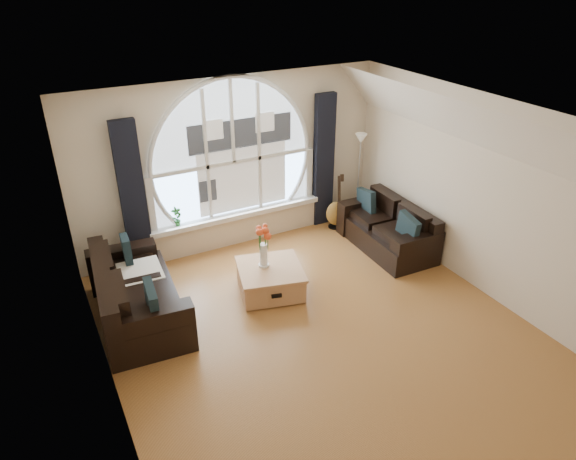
% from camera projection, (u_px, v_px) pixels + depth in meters
% --- Properties ---
extents(ground, '(5.00, 5.50, 0.01)m').
position_uv_depth(ground, '(321.00, 332.00, 6.56)').
color(ground, brown).
rests_on(ground, ground).
extents(ceiling, '(5.00, 5.50, 0.01)m').
position_uv_depth(ceiling, '(329.00, 124.00, 5.29)').
color(ceiling, silver).
rests_on(ceiling, ground).
extents(wall_back, '(5.00, 0.01, 2.70)m').
position_uv_depth(wall_back, '(233.00, 164.00, 8.07)').
color(wall_back, beige).
rests_on(wall_back, ground).
extents(wall_front, '(5.00, 0.01, 2.70)m').
position_uv_depth(wall_front, '(522.00, 401.00, 3.78)').
color(wall_front, beige).
rests_on(wall_front, ground).
extents(wall_left, '(0.01, 5.50, 2.70)m').
position_uv_depth(wall_left, '(99.00, 300.00, 4.89)').
color(wall_left, beige).
rests_on(wall_left, ground).
extents(wall_right, '(0.01, 5.50, 2.70)m').
position_uv_depth(wall_right, '(483.00, 197.00, 6.96)').
color(wall_right, beige).
rests_on(wall_right, ground).
extents(attic_slope, '(0.92, 5.50, 0.72)m').
position_uv_depth(attic_slope, '(480.00, 128.00, 6.36)').
color(attic_slope, silver).
rests_on(attic_slope, ground).
extents(arched_window, '(2.60, 0.06, 2.15)m').
position_uv_depth(arched_window, '(232.00, 148.00, 7.92)').
color(arched_window, silver).
rests_on(arched_window, wall_back).
extents(window_sill, '(2.90, 0.22, 0.08)m').
position_uv_depth(window_sill, '(238.00, 215.00, 8.39)').
color(window_sill, white).
rests_on(window_sill, wall_back).
extents(window_frame, '(2.76, 0.08, 2.15)m').
position_uv_depth(window_frame, '(233.00, 148.00, 7.89)').
color(window_frame, white).
rests_on(window_frame, wall_back).
extents(neighbor_house, '(1.70, 0.02, 1.50)m').
position_uv_depth(neighbor_house, '(242.00, 154.00, 8.02)').
color(neighbor_house, silver).
rests_on(neighbor_house, wall_back).
extents(curtain_left, '(0.35, 0.12, 2.30)m').
position_uv_depth(curtain_left, '(133.00, 198.00, 7.41)').
color(curtain_left, black).
rests_on(curtain_left, ground).
extents(curtain_right, '(0.35, 0.12, 2.30)m').
position_uv_depth(curtain_right, '(324.00, 161.00, 8.73)').
color(curtain_right, black).
rests_on(curtain_right, ground).
extents(sofa_left, '(1.10, 1.96, 0.84)m').
position_uv_depth(sofa_left, '(137.00, 292.00, 6.64)').
color(sofa_left, black).
rests_on(sofa_left, ground).
extents(sofa_right, '(0.89, 1.70, 0.74)m').
position_uv_depth(sofa_right, '(387.00, 226.00, 8.28)').
color(sofa_right, black).
rests_on(sofa_right, ground).
extents(coffee_chest, '(1.07, 1.07, 0.43)m').
position_uv_depth(coffee_chest, '(270.00, 278.00, 7.27)').
color(coffee_chest, '#A87248').
rests_on(coffee_chest, ground).
extents(throw_blanket, '(0.58, 0.58, 0.10)m').
position_uv_depth(throw_blanket, '(140.00, 273.00, 6.86)').
color(throw_blanket, silver).
rests_on(throw_blanket, sofa_left).
extents(vase_flowers, '(0.24, 0.24, 0.70)m').
position_uv_depth(vase_flowers, '(263.00, 242.00, 7.05)').
color(vase_flowers, white).
rests_on(vase_flowers, coffee_chest).
extents(floor_lamp, '(0.24, 0.24, 1.60)m').
position_uv_depth(floor_lamp, '(358.00, 178.00, 8.98)').
color(floor_lamp, '#B2B2B2').
rests_on(floor_lamp, ground).
extents(guitar, '(0.42, 0.35, 1.06)m').
position_uv_depth(guitar, '(337.00, 201.00, 8.79)').
color(guitar, brown).
rests_on(guitar, ground).
extents(potted_plant, '(0.19, 0.15, 0.31)m').
position_uv_depth(potted_plant, '(177.00, 217.00, 7.88)').
color(potted_plant, '#1E6023').
rests_on(potted_plant, window_sill).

